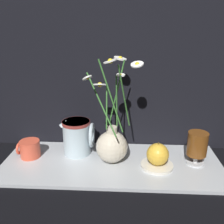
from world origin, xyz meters
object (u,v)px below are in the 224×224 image
ceramic_pitcher (78,136)px  vase_with_flowers (113,143)px  tea_glass (197,145)px  yellow_mug (29,149)px  orange_fruit (158,154)px

ceramic_pitcher → vase_with_flowers: bearing=-21.8°
ceramic_pitcher → tea_glass: bearing=-7.3°
yellow_mug → ceramic_pitcher: ceramic_pitcher is taller
vase_with_flowers → tea_glass: (0.30, -0.00, 0.00)m
vase_with_flowers → orange_fruit: bearing=-10.4°
vase_with_flowers → yellow_mug: bearing=176.9°
vase_with_flowers → ceramic_pitcher: (-0.14, 0.06, 0.00)m
yellow_mug → orange_fruit: size_ratio=0.99×
tea_glass → vase_with_flowers: bearing=179.9°
vase_with_flowers → ceramic_pitcher: size_ratio=2.67×
vase_with_flowers → orange_fruit: vase_with_flowers is taller
tea_glass → ceramic_pitcher: bearing=172.7°
vase_with_flowers → tea_glass: vase_with_flowers is taller
vase_with_flowers → tea_glass: 0.30m
vase_with_flowers → ceramic_pitcher: vase_with_flowers is taller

